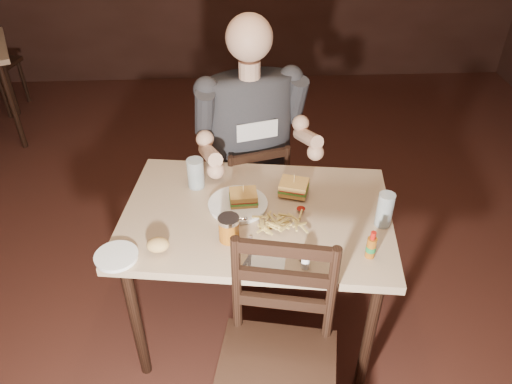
{
  "coord_description": "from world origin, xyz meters",
  "views": [
    {
      "loc": [
        0.16,
        -1.45,
        2.16
      ],
      "look_at": [
        0.25,
        0.32,
        0.85
      ],
      "focal_mm": 35.0,
      "sensor_mm": 36.0,
      "label": 1
    }
  ],
  "objects_px": {
    "main_table": "(257,227)",
    "glass_right": "(385,210)",
    "diner": "(252,119)",
    "syrup_dispenser": "(229,229)",
    "chair_far": "(250,197)",
    "side_plate": "(116,257)",
    "dinner_plate": "(238,205)",
    "hot_sauce": "(372,244)",
    "glass_left": "(196,173)",
    "chair_near": "(276,374)"
  },
  "relations": [
    {
      "from": "chair_far",
      "to": "side_plate",
      "type": "distance_m",
      "value": 1.09
    },
    {
      "from": "glass_right",
      "to": "hot_sauce",
      "type": "height_order",
      "value": "glass_right"
    },
    {
      "from": "diner",
      "to": "syrup_dispenser",
      "type": "height_order",
      "value": "diner"
    },
    {
      "from": "side_plate",
      "to": "glass_right",
      "type": "bearing_deg",
      "value": 7.95
    },
    {
      "from": "dinner_plate",
      "to": "glass_right",
      "type": "xyz_separation_m",
      "value": [
        0.62,
        -0.15,
        0.07
      ]
    },
    {
      "from": "main_table",
      "to": "syrup_dispenser",
      "type": "height_order",
      "value": "syrup_dispenser"
    },
    {
      "from": "main_table",
      "to": "hot_sauce",
      "type": "xyz_separation_m",
      "value": [
        0.44,
        -0.3,
        0.15
      ]
    },
    {
      "from": "main_table",
      "to": "diner",
      "type": "bearing_deg",
      "value": 89.36
    },
    {
      "from": "dinner_plate",
      "to": "syrup_dispenser",
      "type": "relative_size",
      "value": 2.28
    },
    {
      "from": "diner",
      "to": "glass_right",
      "type": "distance_m",
      "value": 0.84
    },
    {
      "from": "main_table",
      "to": "side_plate",
      "type": "xyz_separation_m",
      "value": [
        -0.57,
        -0.26,
        0.09
      ]
    },
    {
      "from": "syrup_dispenser",
      "to": "main_table",
      "type": "bearing_deg",
      "value": 61.18
    },
    {
      "from": "glass_left",
      "to": "main_table",
      "type": "bearing_deg",
      "value": -38.71
    },
    {
      "from": "chair_near",
      "to": "glass_left",
      "type": "bearing_deg",
      "value": 121.7
    },
    {
      "from": "diner",
      "to": "syrup_dispenser",
      "type": "distance_m",
      "value": 0.73
    },
    {
      "from": "glass_right",
      "to": "glass_left",
      "type": "bearing_deg",
      "value": 158.37
    },
    {
      "from": "glass_left",
      "to": "hot_sauce",
      "type": "bearing_deg",
      "value": -35.9
    },
    {
      "from": "dinner_plate",
      "to": "diner",
      "type": "bearing_deg",
      "value": 79.93
    },
    {
      "from": "syrup_dispenser",
      "to": "side_plate",
      "type": "relative_size",
      "value": 0.68
    },
    {
      "from": "glass_right",
      "to": "dinner_plate",
      "type": "bearing_deg",
      "value": 165.98
    },
    {
      "from": "glass_left",
      "to": "syrup_dispenser",
      "type": "distance_m",
      "value": 0.42
    },
    {
      "from": "main_table",
      "to": "chair_far",
      "type": "bearing_deg",
      "value": 90.77
    },
    {
      "from": "dinner_plate",
      "to": "hot_sauce",
      "type": "height_order",
      "value": "hot_sauce"
    },
    {
      "from": "syrup_dispenser",
      "to": "side_plate",
      "type": "height_order",
      "value": "syrup_dispenser"
    },
    {
      "from": "chair_far",
      "to": "side_plate",
      "type": "xyz_separation_m",
      "value": [
        -0.56,
        -0.86,
        0.37
      ]
    },
    {
      "from": "chair_near",
      "to": "diner",
      "type": "height_order",
      "value": "diner"
    },
    {
      "from": "dinner_plate",
      "to": "glass_left",
      "type": "height_order",
      "value": "glass_left"
    },
    {
      "from": "syrup_dispenser",
      "to": "chair_near",
      "type": "bearing_deg",
      "value": -62.62
    },
    {
      "from": "dinner_plate",
      "to": "hot_sauce",
      "type": "distance_m",
      "value": 0.63
    },
    {
      "from": "chair_near",
      "to": "glass_right",
      "type": "bearing_deg",
      "value": 57.42
    },
    {
      "from": "syrup_dispenser",
      "to": "chair_far",
      "type": "bearing_deg",
      "value": 89.11
    },
    {
      "from": "chair_far",
      "to": "glass_left",
      "type": "relative_size",
      "value": 5.6
    },
    {
      "from": "dinner_plate",
      "to": "glass_right",
      "type": "height_order",
      "value": "glass_right"
    },
    {
      "from": "glass_left",
      "to": "side_plate",
      "type": "bearing_deg",
      "value": -121.85
    },
    {
      "from": "syrup_dispenser",
      "to": "glass_left",
      "type": "bearing_deg",
      "value": 119.2
    },
    {
      "from": "diner",
      "to": "syrup_dispenser",
      "type": "relative_size",
      "value": 9.12
    },
    {
      "from": "chair_near",
      "to": "side_plate",
      "type": "xyz_separation_m",
      "value": [
        -0.61,
        0.36,
        0.29
      ]
    },
    {
      "from": "chair_near",
      "to": "diner",
      "type": "relative_size",
      "value": 0.93
    },
    {
      "from": "dinner_plate",
      "to": "chair_far",
      "type": "bearing_deg",
      "value": 82.32
    },
    {
      "from": "chair_near",
      "to": "dinner_plate",
      "type": "relative_size",
      "value": 3.73
    },
    {
      "from": "chair_far",
      "to": "diner",
      "type": "height_order",
      "value": "diner"
    },
    {
      "from": "chair_near",
      "to": "glass_right",
      "type": "relative_size",
      "value": 6.13
    },
    {
      "from": "dinner_plate",
      "to": "side_plate",
      "type": "xyz_separation_m",
      "value": [
        -0.49,
        -0.31,
        -0.0
      ]
    },
    {
      "from": "diner",
      "to": "glass_right",
      "type": "xyz_separation_m",
      "value": [
        0.53,
        -0.65,
        -0.1
      ]
    },
    {
      "from": "main_table",
      "to": "glass_right",
      "type": "xyz_separation_m",
      "value": [
        0.54,
        -0.1,
        0.16
      ]
    },
    {
      "from": "dinner_plate",
      "to": "syrup_dispenser",
      "type": "height_order",
      "value": "syrup_dispenser"
    },
    {
      "from": "glass_right",
      "to": "hot_sauce",
      "type": "xyz_separation_m",
      "value": [
        -0.1,
        -0.19,
        -0.02
      ]
    },
    {
      "from": "chair_near",
      "to": "glass_left",
      "type": "relative_size",
      "value": 6.65
    },
    {
      "from": "glass_right",
      "to": "side_plate",
      "type": "bearing_deg",
      "value": -172.05
    },
    {
      "from": "diner",
      "to": "dinner_plate",
      "type": "distance_m",
      "value": 0.53
    }
  ]
}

